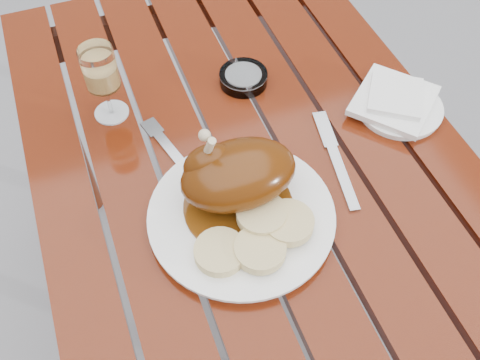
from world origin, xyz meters
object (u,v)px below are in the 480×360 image
Objects in this scene: table at (247,250)px; wine_glass at (104,84)px; ashtray at (243,78)px; side_plate at (399,107)px; dinner_plate at (241,217)px.

table is 7.47× the size of wine_glass.
table is 11.89× the size of ashtray.
table is at bearing 179.74° from side_plate.
wine_glass is 0.93× the size of side_plate.
wine_glass reaches higher than ashtray.
side_plate is (0.32, -0.00, 0.38)m from table.
dinner_plate is 0.37m from wine_glass.
dinner_plate is at bearing -116.42° from table.
ashtray reaches higher than table.
table is 6.94× the size of side_plate.
wine_glass is (-0.22, 0.19, 0.46)m from table.
side_plate is at bearing -19.64° from wine_glass.
wine_glass reaches higher than side_plate.
ashtray reaches higher than dinner_plate.
ashtray reaches higher than side_plate.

